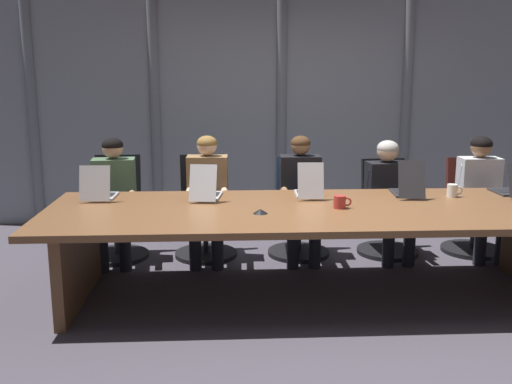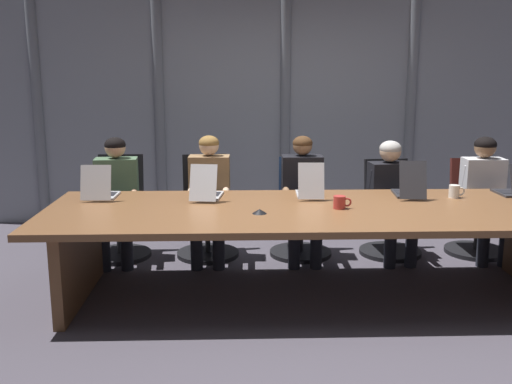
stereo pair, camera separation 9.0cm
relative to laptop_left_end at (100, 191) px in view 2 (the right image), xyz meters
The scene contains 20 objects.
ground_plane 1.95m from the laptop_left_end, 13.16° to the right, with size 14.55×14.55×0.00m, color #47424C.
conference_table 1.80m from the laptop_left_end, 13.16° to the right, with size 4.18×1.39×0.72m.
curtain_backdrop 2.74m from the laptop_left_end, 49.56° to the left, with size 7.27×0.17×2.66m.
laptop_left_end is the anchor object (origin of this frame).
laptop_left_mid 0.88m from the laptop_left_end, ahead, with size 0.27×0.46×0.30m.
laptop_center 1.75m from the laptop_left_end, ahead, with size 0.23×0.41×0.31m.
laptop_right_mid 2.58m from the laptop_left_end, ahead, with size 0.25×0.45×0.32m.
office_chair_left_end 0.84m from the laptop_left_end, 90.37° to the left, with size 0.60×0.60×0.97m.
office_chair_left_mid 1.19m from the laptop_left_end, 40.52° to the left, with size 0.60×0.61×0.97m.
office_chair_center 1.95m from the laptop_left_end, 22.21° to the left, with size 0.60×0.60×0.93m.
office_chair_right_mid 2.76m from the laptop_left_end, 15.18° to the left, with size 0.60×0.60×0.91m.
office_chair_right_end 3.59m from the laptop_left_end, 11.58° to the left, with size 0.60×0.60×0.91m.
person_left_end 0.58m from the laptop_left_end, 88.76° to the left, with size 0.44×0.57×1.16m.
person_left_mid 1.05m from the laptop_left_end, 32.69° to the left, with size 0.40×0.55×1.18m.
person_center 1.84m from the laptop_left_end, 17.72° to the left, with size 0.39×0.55×1.17m.
person_right_mid 2.66m from the laptop_left_end, 12.13° to the left, with size 0.42×0.57×1.12m.
person_right_end 3.54m from the laptop_left_end, ahead, with size 0.39×0.55×1.16m.
coffee_mug_near 1.98m from the laptop_left_end, 12.67° to the right, with size 0.14×0.09×0.10m.
coffee_mug_far 2.95m from the laptop_left_end, ahead, with size 0.14×0.09×0.11m.
conference_mic_left_side 1.42m from the laptop_left_end, 23.76° to the right, with size 0.11×0.11×0.04m, color black.
Camera 2 is at (-0.60, -4.36, 1.76)m, focal length 40.78 mm.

